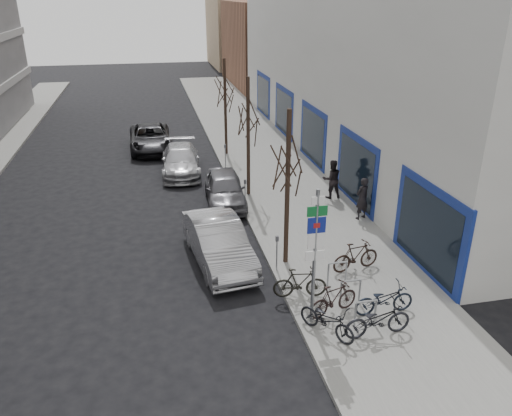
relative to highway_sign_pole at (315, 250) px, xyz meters
name	(u,v)px	position (x,y,z in m)	size (l,w,h in m)	color
ground	(228,337)	(-2.40, 0.01, -2.46)	(120.00, 120.00, 0.00)	black
sidewalk_east	(288,192)	(2.10, 10.01, -2.38)	(5.00, 70.00, 0.15)	slate
commercial_building	(466,62)	(14.60, 16.01, 2.54)	(20.00, 32.00, 10.00)	#B7B7B2
brick_building_far	(290,44)	(10.60, 40.01, 1.54)	(12.00, 14.00, 8.00)	brown
tan_building_far	(262,29)	(11.10, 55.01, 2.04)	(13.00, 12.00, 9.00)	#937A5B
highway_sign_pole	(315,250)	(0.00, 0.00, 0.00)	(0.55, 0.10, 4.20)	gray
bike_rack	(350,289)	(1.40, 0.61, -1.80)	(0.66, 2.26, 0.83)	gray
tree_near	(288,153)	(0.20, 3.51, 1.65)	(1.80, 1.80, 5.50)	black
tree_mid	(248,109)	(0.20, 10.01, 1.65)	(1.80, 1.80, 5.50)	black
tree_far	(225,85)	(0.20, 16.51, 1.65)	(1.80, 1.80, 5.50)	black
meter_front	(277,250)	(-0.25, 3.01, -1.54)	(0.10, 0.08, 1.27)	gray
meter_mid	(245,191)	(-0.25, 8.51, -1.54)	(0.10, 0.08, 1.27)	gray
meter_back	(225,154)	(-0.25, 14.01, -1.54)	(0.10, 0.08, 1.27)	gray
bike_near_left	(327,317)	(0.23, -0.63, -1.76)	(0.54, 1.78, 1.09)	black
bike_near_right	(334,299)	(0.73, 0.24, -1.80)	(0.50, 1.68, 1.02)	black
bike_mid_curb	(384,297)	(2.18, -0.04, -1.76)	(0.54, 1.79, 1.09)	black
bike_mid_inner	(300,283)	(0.03, 1.28, -1.80)	(0.50, 1.67, 1.01)	black
bike_far_curb	(378,317)	(1.55, -0.95, -1.72)	(0.58, 1.92, 1.17)	black
bike_far_inner	(356,256)	(2.34, 2.46, -1.78)	(0.52, 1.75, 1.06)	black
parked_car_front	(219,243)	(-2.04, 4.21, -1.68)	(1.65, 4.72, 1.56)	#A5A6AA
parked_car_mid	(225,189)	(-1.00, 9.45, -1.74)	(1.70, 4.22, 1.44)	#56555B
parked_car_back	(181,160)	(-2.60, 14.05, -1.76)	(1.95, 4.80, 1.39)	#9D9DA2
lane_car	(150,138)	(-4.06, 18.74, -1.73)	(2.42, 5.24, 1.46)	black
pedestrian_near	(362,198)	(4.20, 6.33, -1.42)	(0.65, 0.43, 1.79)	black
pedestrian_far	(332,179)	(3.79, 8.78, -1.40)	(0.67, 0.45, 1.81)	black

